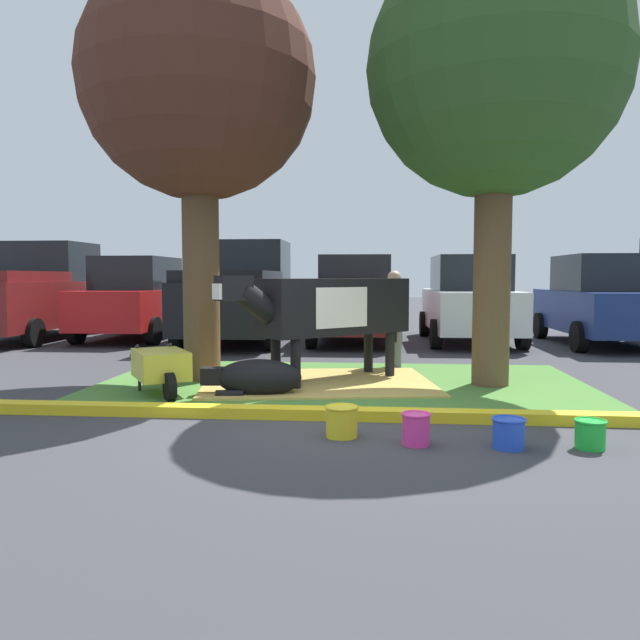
# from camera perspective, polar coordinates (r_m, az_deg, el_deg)

# --- Properties ---
(ground_plane) EXTENTS (80.00, 80.00, 0.00)m
(ground_plane) POSITION_cam_1_polar(r_m,az_deg,el_deg) (6.62, 0.73, -9.35)
(ground_plane) COLOR #38383D
(grass_island) EXTENTS (6.90, 4.06, 0.02)m
(grass_island) POSITION_cam_1_polar(r_m,az_deg,el_deg) (8.83, 2.06, -5.90)
(grass_island) COLOR #477A33
(grass_island) RESTS_ON ground
(curb_yellow) EXTENTS (8.10, 0.24, 0.12)m
(curb_yellow) POSITION_cam_1_polar(r_m,az_deg,el_deg) (6.69, 1.01, -8.69)
(curb_yellow) COLOR yellow
(curb_yellow) RESTS_ON ground
(hay_bedding) EXTENTS (3.52, 2.84, 0.04)m
(hay_bedding) POSITION_cam_1_polar(r_m,az_deg,el_deg) (8.80, -0.18, -5.83)
(hay_bedding) COLOR tan
(hay_bedding) RESTS_ON ground
(shade_tree_left) EXTENTS (3.39, 3.39, 6.04)m
(shade_tree_left) POSITION_cam_1_polar(r_m,az_deg,el_deg) (9.57, -11.23, 20.65)
(shade_tree_left) COLOR brown
(shade_tree_left) RESTS_ON ground
(shade_tree_right) EXTENTS (3.52, 3.52, 6.14)m
(shade_tree_right) POSITION_cam_1_polar(r_m,az_deg,el_deg) (9.28, 16.05, 21.39)
(shade_tree_right) COLOR brown
(shade_tree_right) RESTS_ON ground
(cow_holstein) EXTENTS (2.57, 2.38, 1.55)m
(cow_holstein) POSITION_cam_1_polar(r_m,az_deg,el_deg) (8.79, 0.85, 1.18)
(cow_holstein) COLOR black
(cow_holstein) RESTS_ON ground
(calf_lying) EXTENTS (1.32, 0.56, 0.48)m
(calf_lying) POSITION_cam_1_polar(r_m,az_deg,el_deg) (7.94, -5.95, -5.36)
(calf_lying) COLOR black
(calf_lying) RESTS_ON ground
(person_handler) EXTENTS (0.47, 0.34, 1.63)m
(person_handler) POSITION_cam_1_polar(r_m,az_deg,el_deg) (10.29, 6.90, 0.36)
(person_handler) COLOR slate
(person_handler) RESTS_ON ground
(wheelbarrow) EXTENTS (1.18, 1.51, 0.63)m
(wheelbarrow) POSITION_cam_1_polar(r_m,az_deg,el_deg) (8.20, -14.56, -4.13)
(wheelbarrow) COLOR gold
(wheelbarrow) RESTS_ON ground
(bucket_yellow) EXTENTS (0.33, 0.33, 0.30)m
(bucket_yellow) POSITION_cam_1_polar(r_m,az_deg,el_deg) (5.95, 2.03, -9.34)
(bucket_yellow) COLOR yellow
(bucket_yellow) RESTS_ON ground
(bucket_pink) EXTENTS (0.28, 0.28, 0.30)m
(bucket_pink) POSITION_cam_1_polar(r_m,az_deg,el_deg) (5.74, 8.92, -9.90)
(bucket_pink) COLOR #EA3893
(bucket_pink) RESTS_ON ground
(bucket_blue) EXTENTS (0.31, 0.31, 0.28)m
(bucket_blue) POSITION_cam_1_polar(r_m,az_deg,el_deg) (5.82, 17.13, -9.96)
(bucket_blue) COLOR blue
(bucket_blue) RESTS_ON ground
(bucket_green) EXTENTS (0.28, 0.28, 0.26)m
(bucket_green) POSITION_cam_1_polar(r_m,az_deg,el_deg) (6.06, 23.83, -9.63)
(bucket_green) COLOR green
(bucket_green) RESTS_ON ground
(pickup_truck_maroon) EXTENTS (2.26, 5.42, 2.42)m
(pickup_truck_maroon) POSITION_cam_1_polar(r_m,az_deg,el_deg) (16.73, -25.00, 2.23)
(pickup_truck_maroon) COLOR maroon
(pickup_truck_maroon) RESTS_ON ground
(sedan_red) EXTENTS (2.05, 4.42, 2.02)m
(sedan_red) POSITION_cam_1_polar(r_m,az_deg,el_deg) (15.88, -16.58, 1.89)
(sedan_red) COLOR red
(sedan_red) RESTS_ON ground
(pickup_truck_black) EXTENTS (2.26, 5.42, 2.42)m
(pickup_truck_black) POSITION_cam_1_polar(r_m,az_deg,el_deg) (14.69, -7.20, 2.38)
(pickup_truck_black) COLOR black
(pickup_truck_black) RESTS_ON ground
(sedan_blue) EXTENTS (2.05, 4.42, 2.02)m
(sedan_blue) POSITION_cam_1_polar(r_m,az_deg,el_deg) (14.44, 3.32, 1.86)
(sedan_blue) COLOR maroon
(sedan_blue) RESTS_ON ground
(hatchback_white) EXTENTS (2.05, 4.42, 2.02)m
(hatchback_white) POSITION_cam_1_polar(r_m,az_deg,el_deg) (14.70, 13.68, 1.79)
(hatchback_white) COLOR silver
(hatchback_white) RESTS_ON ground
(sedan_silver) EXTENTS (2.05, 4.42, 2.02)m
(sedan_silver) POSITION_cam_1_polar(r_m,az_deg,el_deg) (15.09, 24.59, 1.59)
(sedan_silver) COLOR navy
(sedan_silver) RESTS_ON ground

